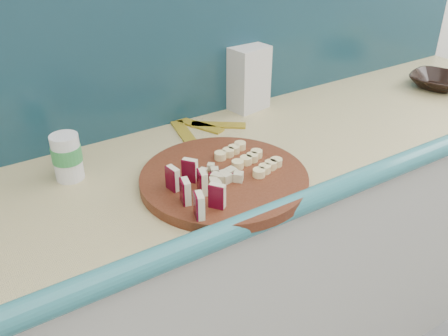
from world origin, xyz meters
TOP-DOWN VIEW (x-y plane):
  - kitchen_counter at (0.10, 1.50)m, footprint 2.20×0.63m
  - backsplash at (0.10, 1.79)m, footprint 2.20×0.02m
  - cutting_board at (-0.18, 1.38)m, footprint 0.52×0.52m
  - apple_wedges at (-0.29, 1.33)m, footprint 0.09×0.19m
  - apple_chunks at (-0.20, 1.37)m, footprint 0.07×0.07m
  - banana_slices at (-0.09, 1.40)m, footprint 0.14×0.18m
  - brown_bowl at (0.87, 1.52)m, footprint 0.25×0.25m
  - flour_bag at (0.16, 1.74)m, footprint 0.14×0.11m
  - canister at (-0.50, 1.62)m, footprint 0.08×0.08m
  - banana_peel at (-0.06, 1.69)m, footprint 0.23×0.20m

SIDE VIEW (x-z plane):
  - kitchen_counter at x=0.10m, z-range 0.00..0.91m
  - banana_peel at x=-0.06m, z-range 0.91..0.92m
  - cutting_board at x=-0.18m, z-range 0.91..0.94m
  - brown_bowl at x=0.87m, z-range 0.91..0.96m
  - banana_slices at x=-0.09m, z-range 0.94..0.96m
  - apple_chunks at x=-0.20m, z-range 0.94..0.96m
  - apple_wedges at x=-0.29m, z-range 0.94..1.00m
  - canister at x=-0.50m, z-range 0.91..1.04m
  - flour_bag at x=0.16m, z-range 0.91..1.12m
  - backsplash at x=0.10m, z-range 0.91..1.41m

